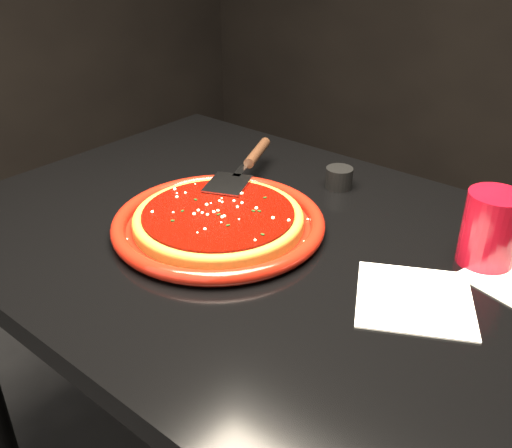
{
  "coord_description": "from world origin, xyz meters",
  "views": [
    {
      "loc": [
        0.5,
        -0.66,
        1.24
      ],
      "look_at": [
        -0.05,
        -0.01,
        0.77
      ],
      "focal_mm": 40.0,
      "sensor_mm": 36.0,
      "label": 1
    }
  ],
  "objects": [
    {
      "name": "pizza_server",
      "position": [
        -0.19,
        0.13,
        0.8
      ],
      "size": [
        0.2,
        0.32,
        0.02
      ],
      "primitive_type": null,
      "rotation": [
        0.0,
        0.0,
        0.41
      ],
      "color": "#B5B7BC",
      "rests_on": "plate"
    },
    {
      "name": "pizza_sauce",
      "position": [
        -0.11,
        -0.04,
        0.78
      ],
      "size": [
        0.27,
        0.27,
        0.01
      ],
      "primitive_type": "cylinder",
      "rotation": [
        0.0,
        0.0,
        -0.03
      ],
      "color": "#5F0500",
      "rests_on": "plate"
    },
    {
      "name": "table",
      "position": [
        0.0,
        0.0,
        0.38
      ],
      "size": [
        1.2,
        0.8,
        0.75
      ],
      "primitive_type": "cube",
      "color": "black",
      "rests_on": "floor"
    },
    {
      "name": "pizza_crust_rim",
      "position": [
        -0.11,
        -0.04,
        0.78
      ],
      "size": [
        0.31,
        0.31,
        0.02
      ],
      "primitive_type": "torus",
      "rotation": [
        0.0,
        0.0,
        -0.03
      ],
      "color": "brown",
      "rests_on": "plate"
    },
    {
      "name": "plate",
      "position": [
        -0.11,
        -0.04,
        0.76
      ],
      "size": [
        0.38,
        0.38,
        0.03
      ],
      "primitive_type": "cylinder",
      "rotation": [
        0.0,
        0.0,
        -0.03
      ],
      "color": "maroon",
      "rests_on": "table"
    },
    {
      "name": "basil_flecks",
      "position": [
        -0.11,
        -0.04,
        0.79
      ],
      "size": [
        0.23,
        0.23,
        0.0
      ],
      "primitive_type": null,
      "color": "black",
      "rests_on": "plate"
    },
    {
      "name": "ramekin",
      "position": [
        -0.04,
        0.25,
        0.77
      ],
      "size": [
        0.07,
        0.07,
        0.04
      ],
      "primitive_type": "cylinder",
      "rotation": [
        0.0,
        0.0,
        0.29
      ],
      "color": "black",
      "rests_on": "table"
    },
    {
      "name": "parmesan_dusting",
      "position": [
        -0.11,
        -0.04,
        0.79
      ],
      "size": [
        0.26,
        0.26,
        0.01
      ],
      "primitive_type": null,
      "color": "#F6ECBD",
      "rests_on": "plate"
    },
    {
      "name": "napkin_a",
      "position": [
        0.25,
        -0.0,
        0.75
      ],
      "size": [
        0.22,
        0.22,
        0.0
      ],
      "primitive_type": "cube",
      "rotation": [
        0.0,
        0.0,
        0.49
      ],
      "color": "white",
      "rests_on": "table"
    },
    {
      "name": "pizza_crust",
      "position": [
        -0.11,
        -0.04,
        0.77
      ],
      "size": [
        0.31,
        0.31,
        0.01
      ],
      "primitive_type": "cylinder",
      "rotation": [
        0.0,
        0.0,
        -0.03
      ],
      "color": "brown",
      "rests_on": "plate"
    },
    {
      "name": "cup",
      "position": [
        0.29,
        0.16,
        0.81
      ],
      "size": [
        0.11,
        0.11,
        0.12
      ],
      "primitive_type": "cylinder",
      "rotation": [
        0.0,
        0.0,
        -0.4
      ],
      "color": "maroon",
      "rests_on": "table"
    }
  ]
}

